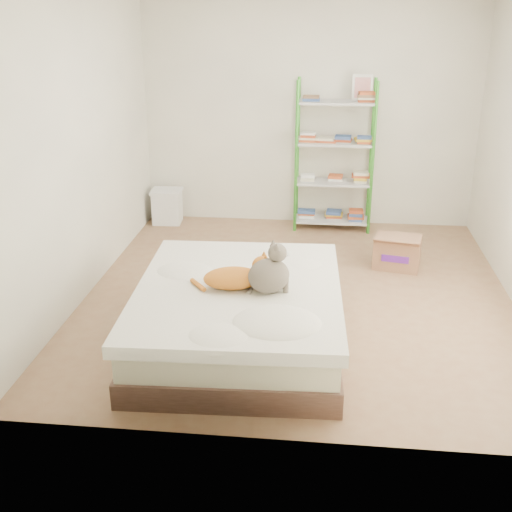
# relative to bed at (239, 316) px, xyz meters

# --- Properties ---
(room) EXTENTS (3.81, 4.21, 2.61)m
(room) POSITION_rel_bed_xyz_m (0.41, 0.96, 1.06)
(room) COLOR brown
(room) RESTS_ON ground
(bed) EXTENTS (1.60, 1.97, 0.49)m
(bed) POSITION_rel_bed_xyz_m (0.00, 0.00, 0.00)
(bed) COLOR brown
(bed) RESTS_ON ground
(orange_cat) EXTENTS (0.56, 0.37, 0.21)m
(orange_cat) POSITION_rel_bed_xyz_m (-0.04, -0.03, 0.35)
(orange_cat) COLOR orange
(orange_cat) RESTS_ON bed
(grey_cat) EXTENTS (0.42, 0.39, 0.38)m
(grey_cat) POSITION_rel_bed_xyz_m (0.23, -0.07, 0.43)
(grey_cat) COLOR #645D51
(grey_cat) RESTS_ON bed
(shelf_unit) EXTENTS (0.88, 0.36, 1.74)m
(shelf_unit) POSITION_rel_bed_xyz_m (0.72, 2.84, 0.57)
(shelf_unit) COLOR green
(shelf_unit) RESTS_ON ground
(cardboard_box) EXTENTS (0.50, 0.50, 0.36)m
(cardboard_box) POSITION_rel_bed_xyz_m (1.36, 1.71, -0.09)
(cardboard_box) COLOR tan
(cardboard_box) RESTS_ON ground
(white_bin) EXTENTS (0.37, 0.32, 0.41)m
(white_bin) POSITION_rel_bed_xyz_m (-1.24, 2.81, -0.04)
(white_bin) COLOR white
(white_bin) RESTS_ON ground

